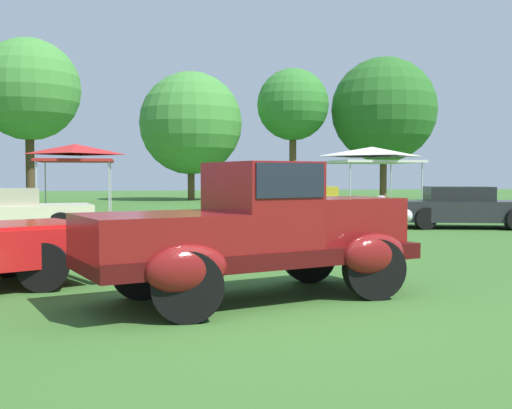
{
  "coord_description": "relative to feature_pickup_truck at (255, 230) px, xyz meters",
  "views": [
    {
      "loc": [
        -1.64,
        -6.97,
        1.53
      ],
      "look_at": [
        0.25,
        2.17,
        1.1
      ],
      "focal_mm": 43.91,
      "sensor_mm": 36.0,
      "label": 1
    }
  ],
  "objects": [
    {
      "name": "ground_plane",
      "position": [
        0.09,
        -0.57,
        -0.86
      ],
      "size": [
        120.0,
        120.0,
        0.0
      ],
      "primitive_type": "plane",
      "color": "#386628"
    },
    {
      "name": "feature_pickup_truck",
      "position": [
        0.0,
        0.0,
        0.0
      ],
      "size": [
        4.44,
        2.76,
        1.7
      ],
      "color": "#400B0B",
      "rests_on": "ground_plane"
    },
    {
      "name": "show_car_cream",
      "position": [
        -4.54,
        9.03,
        -0.26
      ],
      "size": [
        4.34,
        2.4,
        1.22
      ],
      "color": "beige",
      "rests_on": "ground_plane"
    },
    {
      "name": "show_car_yellow",
      "position": [
        3.81,
        10.46,
        -0.27
      ],
      "size": [
        3.97,
        2.04,
        1.22
      ],
      "color": "yellow",
      "rests_on": "ground_plane"
    },
    {
      "name": "show_car_charcoal",
      "position": [
        8.16,
        9.27,
        -0.26
      ],
      "size": [
        4.45,
        2.83,
        1.22
      ],
      "color": "#28282D",
      "rests_on": "ground_plane"
    },
    {
      "name": "canopy_tent_left_field",
      "position": [
        -3.4,
        16.36,
        1.56
      ],
      "size": [
        2.71,
        2.71,
        2.71
      ],
      "color": "#B7B7BC",
      "rests_on": "ground_plane"
    },
    {
      "name": "canopy_tent_center_field",
      "position": [
        8.14,
        16.25,
        1.56
      ],
      "size": [
        3.25,
        3.25,
        2.71
      ],
      "color": "#B7B7BC",
      "rests_on": "ground_plane"
    },
    {
      "name": "treeline_mid_left",
      "position": [
        -6.44,
        26.49,
        5.1
      ],
      "size": [
        5.23,
        5.23,
        8.6
      ],
      "color": "#47331E",
      "rests_on": "ground_plane"
    },
    {
      "name": "treeline_center",
      "position": [
        2.44,
        32.1,
        3.99
      ],
      "size": [
        6.46,
        6.46,
        8.09
      ],
      "color": "brown",
      "rests_on": "ground_plane"
    },
    {
      "name": "treeline_mid_right",
      "position": [
        8.66,
        30.46,
        5.1
      ],
      "size": [
        4.48,
        4.48,
        8.24
      ],
      "color": "brown",
      "rests_on": "ground_plane"
    },
    {
      "name": "treeline_far_right",
      "position": [
        14.57,
        30.11,
        4.88
      ],
      "size": [
        6.69,
        6.69,
        9.1
      ],
      "color": "brown",
      "rests_on": "ground_plane"
    }
  ]
}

